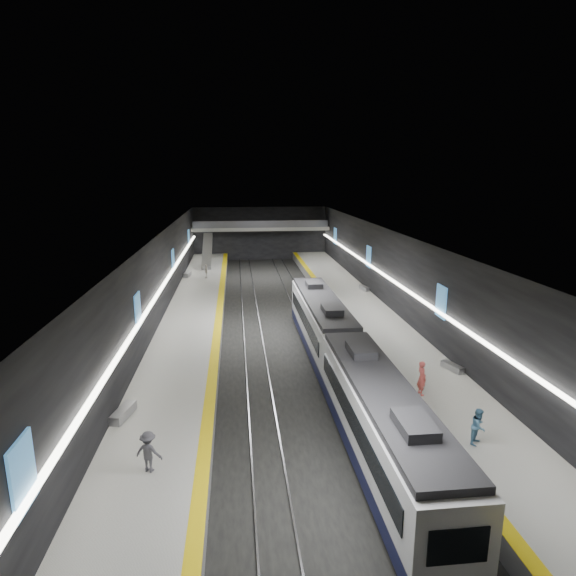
{
  "coord_description": "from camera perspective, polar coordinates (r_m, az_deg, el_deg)",
  "views": [
    {
      "loc": [
        -3.69,
        -37.86,
        12.88
      ],
      "look_at": [
        1.17,
        6.61,
        2.2
      ],
      "focal_mm": 30.0,
      "sensor_mm": 36.0,
      "label": 1
    }
  ],
  "objects": [
    {
      "name": "tactile_strip_left",
      "position": [
        39.71,
        -8.29,
        -4.1
      ],
      "size": [
        0.6,
        70.0,
        0.02
      ],
      "primitive_type": "cube",
      "color": "yellow",
      "rests_on": "platform_left"
    },
    {
      "name": "wall_back",
      "position": [
        73.49,
        -3.33,
        6.47
      ],
      "size": [
        20.0,
        0.04,
        8.0
      ],
      "primitive_type": "cube",
      "color": "black",
      "rests_on": "ground"
    },
    {
      "name": "cove_light_left",
      "position": [
        39.41,
        -14.97,
        -0.36
      ],
      "size": [
        0.25,
        68.6,
        0.12
      ],
      "primitive_type": "cube",
      "color": "white",
      "rests_on": "wall_left"
    },
    {
      "name": "ad_posters",
      "position": [
        39.93,
        -0.79,
        1.31
      ],
      "size": [
        19.94,
        53.5,
        2.2
      ],
      "color": "#3D7CB7",
      "rests_on": "wall_left"
    },
    {
      "name": "platform_right",
      "position": [
        41.38,
        9.79,
        -4.19
      ],
      "size": [
        5.0,
        70.0,
        1.0
      ],
      "primitive_type": "cube",
      "color": "slate",
      "rests_on": "ground"
    },
    {
      "name": "passenger_right_a",
      "position": [
        27.74,
        15.57,
        -10.27
      ],
      "size": [
        0.52,
        0.74,
        1.93
      ],
      "primitive_type": "imported",
      "rotation": [
        0.0,
        0.0,
        1.65
      ],
      "color": "#D5524F",
      "rests_on": "platform_right"
    },
    {
      "name": "ground",
      "position": [
        40.16,
        -0.63,
        -5.28
      ],
      "size": [
        70.0,
        70.0,
        0.0
      ],
      "primitive_type": "plane",
      "color": "black",
      "rests_on": "ground"
    },
    {
      "name": "bench_right_far",
      "position": [
        50.78,
        9.0,
        -0.04
      ],
      "size": [
        0.72,
        1.72,
        0.41
      ],
      "primitive_type": "cube",
      "rotation": [
        0.0,
        0.0,
        0.16
      ],
      "color": "#99999E",
      "rests_on": "platform_right"
    },
    {
      "name": "tile_surface_left",
      "position": [
        39.86,
        -11.46,
        -4.18
      ],
      "size": [
        5.0,
        70.0,
        0.02
      ],
      "primitive_type": "cube",
      "color": "#9A9A95",
      "rests_on": "platform_left"
    },
    {
      "name": "mezzanine_bridge",
      "position": [
        71.32,
        -3.25,
        7.09
      ],
      "size": [
        20.0,
        3.0,
        1.5
      ],
      "color": "gray",
      "rests_on": "wall_left"
    },
    {
      "name": "passenger_left_a",
      "position": [
        56.65,
        -9.66,
        1.96
      ],
      "size": [
        0.44,
        0.97,
        1.62
      ],
      "primitive_type": "imported",
      "rotation": [
        0.0,
        0.0,
        -1.52
      ],
      "color": "silver",
      "rests_on": "platform_left"
    },
    {
      "name": "train",
      "position": [
        28.98,
        6.63,
        -8.3
      ],
      "size": [
        2.69,
        30.04,
        3.6
      ],
      "color": "#0E1134",
      "rests_on": "ground"
    },
    {
      "name": "passenger_left_b",
      "position": [
        21.37,
        -16.2,
        -18.17
      ],
      "size": [
        1.28,
        0.97,
        1.74
      ],
      "primitive_type": "imported",
      "rotation": [
        0.0,
        0.0,
        2.82
      ],
      "color": "#44434B",
      "rests_on": "platform_left"
    },
    {
      "name": "escalator",
      "position": [
        64.75,
        -9.56,
        4.37
      ],
      "size": [
        1.2,
        7.5,
        3.92
      ],
      "primitive_type": "cube",
      "rotation": [
        0.44,
        0.0,
        0.0
      ],
      "color": "#99999E",
      "rests_on": "platform_left"
    },
    {
      "name": "passenger_right_b",
      "position": [
        23.97,
        21.65,
        -15.02
      ],
      "size": [
        1.03,
        1.03,
        1.69
      ],
      "primitive_type": "imported",
      "rotation": [
        0.0,
        0.0,
        0.8
      ],
      "color": "teal",
      "rests_on": "platform_right"
    },
    {
      "name": "bench_right_near",
      "position": [
        31.85,
        18.9,
        -8.86
      ],
      "size": [
        0.93,
        1.7,
        0.4
      ],
      "primitive_type": "cube",
      "rotation": [
        0.0,
        0.0,
        0.31
      ],
      "color": "#99999E",
      "rests_on": "platform_right"
    },
    {
      "name": "rails",
      "position": [
        40.15,
        -0.63,
        -5.2
      ],
      "size": [
        6.52,
        70.0,
        0.12
      ],
      "color": "gray",
      "rests_on": "ground"
    },
    {
      "name": "ceiling",
      "position": [
        38.35,
        -0.66,
        6.11
      ],
      "size": [
        20.0,
        70.0,
        0.04
      ],
      "primitive_type": "cube",
      "rotation": [
        3.14,
        0.0,
        0.0
      ],
      "color": "beige",
      "rests_on": "wall_left"
    },
    {
      "name": "bench_left_near",
      "position": [
        26.11,
        -18.94,
        -13.83
      ],
      "size": [
        0.99,
        2.04,
        0.48
      ],
      "primitive_type": "cube",
      "rotation": [
        0.0,
        0.0,
        -0.23
      ],
      "color": "#99999E",
      "rests_on": "platform_left"
    },
    {
      "name": "cove_light_right",
      "position": [
        41.21,
        13.05,
        0.34
      ],
      "size": [
        0.25,
        68.6,
        0.12
      ],
      "primitive_type": "cube",
      "color": "white",
      "rests_on": "wall_right"
    },
    {
      "name": "wall_right",
      "position": [
        41.23,
        13.32,
        0.62
      ],
      "size": [
        0.04,
        70.0,
        8.0
      ],
      "primitive_type": "cube",
      "color": "black",
      "rests_on": "ground"
    },
    {
      "name": "tile_surface_right",
      "position": [
        41.23,
        9.82,
        -3.51
      ],
      "size": [
        5.0,
        70.0,
        0.02
      ],
      "primitive_type": "cube",
      "color": "#9A9A95",
      "rests_on": "platform_right"
    },
    {
      "name": "bench_left_far",
      "position": [
        58.13,
        -11.84,
        1.6
      ],
      "size": [
        0.81,
        2.08,
        0.5
      ],
      "primitive_type": "cube",
      "rotation": [
        0.0,
        0.0,
        -0.12
      ],
      "color": "#99999E",
      "rests_on": "platform_left"
    },
    {
      "name": "tactile_strip_right",
      "position": [
        40.68,
        6.83,
        -3.62
      ],
      "size": [
        0.6,
        70.0,
        0.02
      ],
      "primitive_type": "cube",
      "color": "yellow",
      "rests_on": "platform_right"
    },
    {
      "name": "platform_left",
      "position": [
        40.02,
        -11.42,
        -4.87
      ],
      "size": [
        5.0,
        70.0,
        1.0
      ],
      "primitive_type": "cube",
      "color": "slate",
      "rests_on": "ground"
    },
    {
      "name": "wall_left",
      "position": [
        39.4,
        -15.28,
        -0.08
      ],
      "size": [
        0.04,
        70.0,
        8.0
      ],
      "primitive_type": "cube",
      "color": "black",
      "rests_on": "ground"
    }
  ]
}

